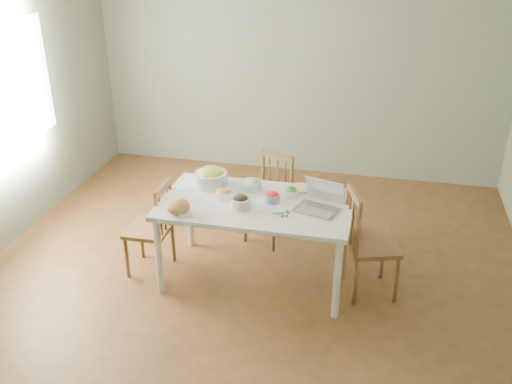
% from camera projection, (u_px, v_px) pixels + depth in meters
% --- Properties ---
extents(floor, '(5.00, 5.00, 0.00)m').
position_uv_depth(floor, '(251.00, 275.00, 5.18)').
color(floor, '#402D14').
rests_on(floor, ground).
extents(wall_back, '(5.00, 0.00, 2.70)m').
position_uv_depth(wall_back, '(299.00, 67.00, 6.78)').
color(wall_back, gray).
rests_on(wall_back, ground).
extents(wall_front, '(5.00, 0.00, 2.70)m').
position_uv_depth(wall_front, '(112.00, 337.00, 2.40)').
color(wall_front, gray).
rests_on(wall_front, ground).
extents(window_left, '(0.04, 1.60, 1.20)m').
position_uv_depth(window_left, '(1.00, 91.00, 5.29)').
color(window_left, white).
rests_on(window_left, ground).
extents(dining_table, '(1.64, 0.92, 0.77)m').
position_uv_depth(dining_table, '(256.00, 241.00, 4.99)').
color(dining_table, white).
rests_on(dining_table, floor).
extents(chair_far, '(0.50, 0.49, 0.89)m').
position_uv_depth(chair_far, '(268.00, 201.00, 5.57)').
color(chair_far, '#502A12').
rests_on(chair_far, floor).
extents(chair_left, '(0.38, 0.40, 0.89)m').
position_uv_depth(chair_left, '(148.00, 227.00, 5.09)').
color(chair_left, '#502A12').
rests_on(chair_left, floor).
extents(chair_right, '(0.53, 0.54, 0.98)m').
position_uv_depth(chair_right, '(372.00, 243.00, 4.76)').
color(chair_right, '#502A12').
rests_on(chair_right, floor).
extents(bread_boule, '(0.26, 0.26, 0.13)m').
position_uv_depth(bread_boule, '(178.00, 206.00, 4.62)').
color(bread_boule, tan).
rests_on(bread_boule, dining_table).
extents(butter_stick, '(0.12, 0.06, 0.03)m').
position_uv_depth(butter_stick, '(186.00, 216.00, 4.57)').
color(butter_stick, silver).
rests_on(butter_stick, dining_table).
extents(bowl_squash, '(0.38, 0.38, 0.17)m').
position_uv_depth(bowl_squash, '(211.00, 177.00, 5.09)').
color(bowl_squash, '#B8BB59').
rests_on(bowl_squash, dining_table).
extents(bowl_carrot, '(0.20, 0.20, 0.09)m').
position_uv_depth(bowl_carrot, '(224.00, 194.00, 4.88)').
color(bowl_carrot, orange).
rests_on(bowl_carrot, dining_table).
extents(bowl_onion, '(0.21, 0.21, 0.10)m').
position_uv_depth(bowl_onion, '(251.00, 184.00, 5.04)').
color(bowl_onion, silver).
rests_on(bowl_onion, dining_table).
extents(bowl_mushroom, '(0.21, 0.21, 0.11)m').
position_uv_depth(bowl_mushroom, '(240.00, 202.00, 4.71)').
color(bowl_mushroom, black).
rests_on(bowl_mushroom, dining_table).
extents(bowl_redpep, '(0.14, 0.14, 0.08)m').
position_uv_depth(bowl_redpep, '(272.00, 197.00, 4.83)').
color(bowl_redpep, '#B90E00').
rests_on(bowl_redpep, dining_table).
extents(bowl_broccoli, '(0.15, 0.15, 0.08)m').
position_uv_depth(bowl_broccoli, '(291.00, 192.00, 4.92)').
color(bowl_broccoli, '#14601B').
rests_on(bowl_broccoli, dining_table).
extents(flatbread, '(0.22, 0.22, 0.02)m').
position_uv_depth(flatbread, '(300.00, 188.00, 5.05)').
color(flatbread, beige).
rests_on(flatbread, dining_table).
extents(basil_bunch, '(0.18, 0.18, 0.02)m').
position_uv_depth(basil_bunch, '(281.00, 213.00, 4.63)').
color(basil_bunch, '#1E5524').
rests_on(basil_bunch, dining_table).
extents(laptop, '(0.43, 0.41, 0.23)m').
position_uv_depth(laptop, '(317.00, 199.00, 4.63)').
color(laptop, '#BBBBBF').
rests_on(laptop, dining_table).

